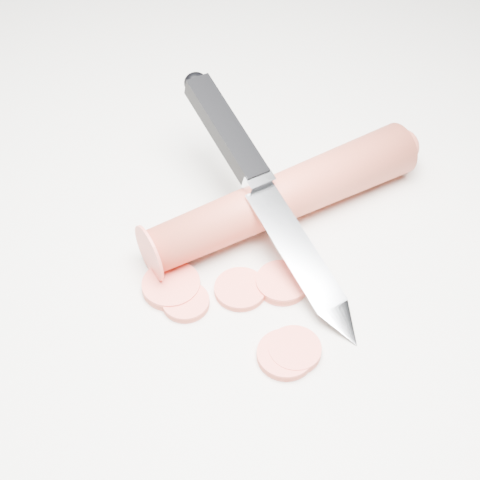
# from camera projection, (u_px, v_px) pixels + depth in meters

# --- Properties ---
(ground) EXTENTS (2.40, 2.40, 0.00)m
(ground) POSITION_uv_depth(u_px,v_px,m) (239.00, 246.00, 0.50)
(ground) COLOR silver
(ground) RESTS_ON ground
(carrot) EXTENTS (0.18, 0.19, 0.04)m
(carrot) POSITION_uv_depth(u_px,v_px,m) (284.00, 196.00, 0.51)
(carrot) COLOR #C24530
(carrot) RESTS_ON ground
(carrot_slice_0) EXTENTS (0.04, 0.04, 0.01)m
(carrot_slice_0) POSITION_uv_depth(u_px,v_px,m) (240.00, 289.00, 0.47)
(carrot_slice_0) COLOR #F45C4B
(carrot_slice_0) RESTS_ON ground
(carrot_slice_1) EXTENTS (0.04, 0.04, 0.01)m
(carrot_slice_1) POSITION_uv_depth(u_px,v_px,m) (282.00, 283.00, 0.47)
(carrot_slice_1) COLOR #F45C4B
(carrot_slice_1) RESTS_ON ground
(carrot_slice_2) EXTENTS (0.03, 0.03, 0.01)m
(carrot_slice_2) POSITION_uv_depth(u_px,v_px,m) (295.00, 350.00, 0.44)
(carrot_slice_2) COLOR #F45C4B
(carrot_slice_2) RESTS_ON ground
(carrot_slice_3) EXTENTS (0.04, 0.04, 0.01)m
(carrot_slice_3) POSITION_uv_depth(u_px,v_px,m) (171.00, 285.00, 0.47)
(carrot_slice_3) COLOR #F45C4B
(carrot_slice_3) RESTS_ON ground
(carrot_slice_4) EXTENTS (0.03, 0.03, 0.01)m
(carrot_slice_4) POSITION_uv_depth(u_px,v_px,m) (186.00, 302.00, 0.46)
(carrot_slice_4) COLOR #F45C4B
(carrot_slice_4) RESTS_ON ground
(carrot_slice_5) EXTENTS (0.04, 0.04, 0.01)m
(carrot_slice_5) POSITION_uv_depth(u_px,v_px,m) (285.00, 355.00, 0.43)
(carrot_slice_5) COLOR #F45C4B
(carrot_slice_5) RESTS_ON ground
(kitchen_knife) EXTENTS (0.19, 0.18, 0.08)m
(kitchen_knife) POSITION_uv_depth(u_px,v_px,m) (268.00, 195.00, 0.48)
(kitchen_knife) COLOR silver
(kitchen_knife) RESTS_ON ground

